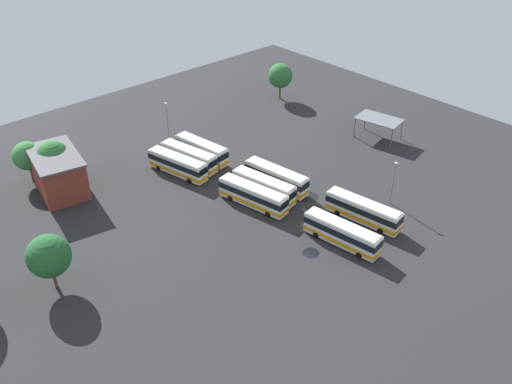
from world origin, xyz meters
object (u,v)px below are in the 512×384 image
Objects in this scene: tree_west_edge at (49,256)px; tree_south_edge at (27,156)px; tree_northwest at (280,76)px; bus_row1_slot0 at (253,196)px; bus_row1_slot2 at (276,177)px; lamp_post_mid_lot at (168,123)px; lamp_post_near_entrance at (393,181)px; bus_row1_slot1 at (264,187)px; bus_row2_slot2 at (363,211)px; tree_north_edge at (53,157)px; bus_row2_slot0 at (342,233)px; depot_building at (58,172)px; bus_row0_slot0 at (178,165)px; maintenance_shelter at (379,120)px; bus_row0_slot1 at (189,157)px; bus_row0_slot2 at (202,150)px.

tree_west_edge is 1.10× the size of tree_south_edge.
tree_northwest is (3.37, 56.56, 0.59)m from tree_south_edge.
bus_row1_slot2 is at bearing 102.56° from bus_row1_slot0.
lamp_post_near_entrance is (40.69, 14.98, -0.63)m from lamp_post_mid_lot.
bus_row1_slot1 is 1.45× the size of tree_west_edge.
bus_row2_slot2 is 1.54× the size of tree_north_edge.
tree_northwest is (-44.13, 30.72, 3.53)m from bus_row2_slot0.
bus_row1_slot2 is 1.49× the size of tree_northwest.
depot_building is 54.33m from tree_northwest.
bus_row0_slot0 is 1.48× the size of tree_northwest.
maintenance_shelter is at bearing 1.08° from tree_northwest.
bus_row1_slot1 and bus_row1_slot2 have the same top height.
bus_row1_slot2 is at bearing 48.82° from depot_building.
tree_west_edge reaches higher than tree_south_edge.
tree_north_edge reaches higher than depot_building.
tree_south_edge is at bearing -145.06° from tree_north_edge.
lamp_post_near_entrance is at bearing 32.61° from bus_row1_slot2.
tree_south_edge is 0.91× the size of tree_north_edge.
lamp_post_near_entrance reaches higher than bus_row0_slot0.
bus_row0_slot1 is at bearing -169.31° from bus_row1_slot1.
bus_row1_slot0 and bus_row2_slot0 have the same top height.
bus_row1_slot1 is at bearing 10.69° from bus_row0_slot1.
bus_row0_slot0 is at bearing 52.56° from tree_south_edge.
tree_west_edge is at bearing -92.89° from bus_row1_slot2.
tree_west_edge is (-2.36, -66.06, 1.25)m from maintenance_shelter.
bus_row2_slot0 is 14.34m from lamp_post_near_entrance.
bus_row0_slot1 and bus_row1_slot0 have the same top height.
bus_row1_slot0 is at bearing -146.64° from bus_row2_slot2.
bus_row2_slot0 is 6.95m from bus_row2_slot2.
lamp_post_mid_lot is 43.37m from lamp_post_near_entrance.
bus_row1_slot1 is 0.94× the size of bus_row2_slot2.
lamp_post_near_entrance is (15.60, -17.16, 0.27)m from maintenance_shelter.
bus_row2_slot0 is (33.22, 2.87, 0.00)m from bus_row0_slot1.
lamp_post_near_entrance reaches higher than depot_building.
bus_row1_slot0 is at bearing -4.15° from lamp_post_mid_lot.
bus_row1_slot0 is 3.13m from bus_row1_slot1.
tree_northwest is at bearing 90.71° from tree_north_edge.
depot_building is at bearing -150.45° from bus_row2_slot0.
tree_west_edge is (14.29, -35.29, 3.29)m from bus_row0_slot2.
lamp_post_mid_lot reaches higher than maintenance_shelter.
tree_north_edge is (4.04, 2.82, 0.44)m from tree_south_edge.
bus_row0_slot0 is 11.54m from lamp_post_mid_lot.
lamp_post_near_entrance reaches higher than bus_row0_slot2.
bus_row1_slot1 is 1.45× the size of tree_north_edge.
bus_row0_slot1 is at bearing -115.22° from maintenance_shelter.
lamp_post_mid_lot reaches higher than tree_north_edge.
bus_row2_slot0 is at bearing 9.93° from bus_row1_slot0.
bus_row0_slot1 is 1.47× the size of tree_west_edge.
bus_row0_slot2 is at bearing 179.22° from bus_row1_slot1.
tree_south_edge reaches higher than maintenance_shelter.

